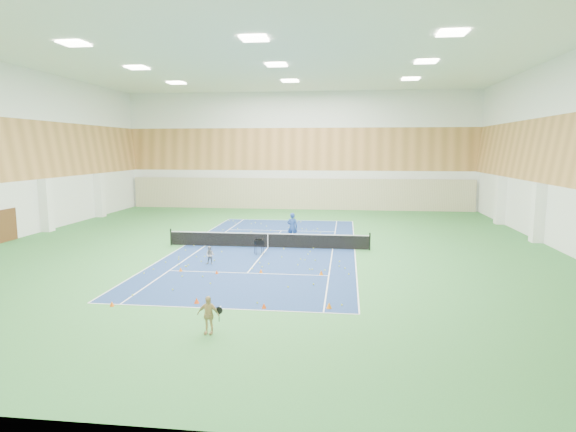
{
  "coord_description": "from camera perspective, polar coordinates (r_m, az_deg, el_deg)",
  "views": [
    {
      "loc": [
        4.92,
        -29.65,
        6.26
      ],
      "look_at": [
        1.24,
        0.42,
        2.0
      ],
      "focal_mm": 30.0,
      "sensor_mm": 36.0,
      "label": 1
    }
  ],
  "objects": [
    {
      "name": "cone_base_b",
      "position": [
        20.22,
        -10.78,
        -9.81
      ],
      "size": [
        0.22,
        0.22,
        0.25
      ],
      "primitive_type": "cone",
      "color": "#EE460C",
      "rests_on": "ground"
    },
    {
      "name": "wood_cladding",
      "position": [
        30.11,
        -2.49,
        11.31
      ],
      "size": [
        36.0,
        40.0,
        8.0
      ],
      "primitive_type": null,
      "color": "#BF8346",
      "rests_on": "room_shell"
    },
    {
      "name": "coach",
      "position": [
        32.72,
        0.51,
        -1.3
      ],
      "size": [
        0.73,
        0.49,
        1.94
      ],
      "primitive_type": "imported",
      "rotation": [
        0.0,
        0.0,
        3.1
      ],
      "color": "navy",
      "rests_on": "ground"
    },
    {
      "name": "cone_svc_a",
      "position": [
        25.44,
        -12.6,
        -6.19
      ],
      "size": [
        0.19,
        0.19,
        0.21
      ],
      "primitive_type": "cone",
      "color": "orange",
      "rests_on": "ground"
    },
    {
      "name": "ground",
      "position": [
        30.7,
        -2.4,
        -3.77
      ],
      "size": [
        40.0,
        40.0,
        0.0
      ],
      "primitive_type": "plane",
      "color": "#317235",
      "rests_on": "ground"
    },
    {
      "name": "room_shell",
      "position": [
        30.06,
        -2.47,
        7.5
      ],
      "size": [
        36.0,
        40.0,
        12.0
      ],
      "primitive_type": null,
      "color": "white",
      "rests_on": "ground"
    },
    {
      "name": "cone_base_d",
      "position": [
        19.34,
        4.89,
        -10.52
      ],
      "size": [
        0.23,
        0.23,
        0.25
      ],
      "primitive_type": "cone",
      "color": "orange",
      "rests_on": "ground"
    },
    {
      "name": "cone_base_a",
      "position": [
        20.78,
        -20.14,
        -9.74
      ],
      "size": [
        0.18,
        0.18,
        0.2
      ],
      "primitive_type": "cone",
      "color": "#F85D0D",
      "rests_on": "ground"
    },
    {
      "name": "cone_svc_d",
      "position": [
        24.19,
        3.95,
        -6.73
      ],
      "size": [
        0.21,
        0.21,
        0.23
      ],
      "primitive_type": "cone",
      "color": "orange",
      "rests_on": "ground"
    },
    {
      "name": "court_surface",
      "position": [
        30.7,
        -2.4,
        -3.76
      ],
      "size": [
        10.97,
        23.77,
        0.01
      ],
      "primitive_type": "cube",
      "color": "navy",
      "rests_on": "ground"
    },
    {
      "name": "cone_base_c",
      "position": [
        19.31,
        -2.86,
        -10.58
      ],
      "size": [
        0.2,
        0.2,
        0.22
      ],
      "primitive_type": "cone",
      "color": "#E2460B",
      "rests_on": "ground"
    },
    {
      "name": "child_court",
      "position": [
        26.57,
        -9.22,
        -4.62
      ],
      "size": [
        0.5,
        0.4,
        1.0
      ],
      "primitive_type": "imported",
      "rotation": [
        0.0,
        0.0,
        -0.04
      ],
      "color": "gray",
      "rests_on": "ground"
    },
    {
      "name": "ceiling_light_grid",
      "position": [
        30.59,
        -2.54,
        18.66
      ],
      "size": [
        21.4,
        25.4,
        0.06
      ],
      "primitive_type": null,
      "color": "white",
      "rests_on": "room_shell"
    },
    {
      "name": "child_apron",
      "position": [
        16.87,
        -9.44,
        -11.49
      ],
      "size": [
        0.8,
        0.38,
        1.33
      ],
      "primitive_type": "imported",
      "rotation": [
        0.0,
        0.0,
        -0.07
      ],
      "color": "tan",
      "rests_on": "ground"
    },
    {
      "name": "tennis_net",
      "position": [
        30.6,
        -2.41,
        -2.76
      ],
      "size": [
        12.8,
        0.1,
        1.1
      ],
      "primitive_type": null,
      "color": "black",
      "rests_on": "ground"
    },
    {
      "name": "ball_cart",
      "position": [
        28.73,
        -3.48,
        -3.68
      ],
      "size": [
        0.68,
        0.68,
        0.9
      ],
      "primitive_type": null,
      "rotation": [
        0.0,
        0.0,
        0.39
      ],
      "color": "black",
      "rests_on": "ground"
    },
    {
      "name": "door_left_b",
      "position": [
        37.78,
        -30.32,
        -0.95
      ],
      "size": [
        0.08,
        1.8,
        2.2
      ],
      "primitive_type": "cube",
      "color": "#593319",
      "rests_on": "ground"
    },
    {
      "name": "back_curtain",
      "position": [
        49.87,
        1.28,
        2.64
      ],
      "size": [
        35.4,
        0.16,
        3.2
      ],
      "primitive_type": "cube",
      "color": "#C6B793",
      "rests_on": "ground"
    },
    {
      "name": "cone_svc_b",
      "position": [
        24.61,
        -8.44,
        -6.58
      ],
      "size": [
        0.18,
        0.18,
        0.2
      ],
      "primitive_type": "cone",
      "color": "#D9430B",
      "rests_on": "ground"
    },
    {
      "name": "cone_svc_c",
      "position": [
        24.58,
        -3.22,
        -6.51
      ],
      "size": [
        0.19,
        0.19,
        0.21
      ],
      "primitive_type": "cone",
      "color": "orange",
      "rests_on": "ground"
    },
    {
      "name": "tennis_balls_scatter",
      "position": [
        30.69,
        -2.4,
        -3.68
      ],
      "size": [
        10.57,
        22.77,
        0.07
      ],
      "primitive_type": null,
      "color": "#CCE827",
      "rests_on": "ground"
    }
  ]
}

